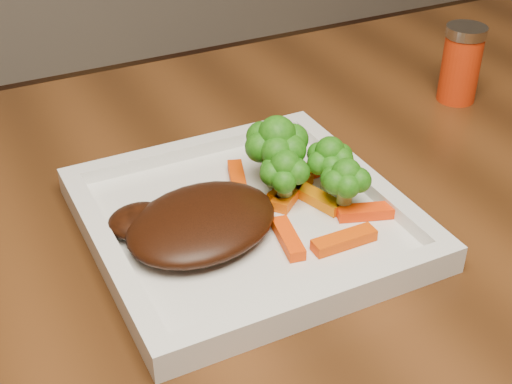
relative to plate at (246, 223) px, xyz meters
name	(u,v)px	position (x,y,z in m)	size (l,w,h in m)	color
plate	(246,223)	(0.00, 0.00, 0.00)	(0.27, 0.27, 0.01)	white
steak	(202,222)	(-0.05, -0.01, 0.02)	(0.14, 0.11, 0.03)	black
broccoli_0	(277,153)	(0.05, 0.04, 0.04)	(0.07, 0.07, 0.07)	#176310
broccoli_1	(329,160)	(0.09, 0.01, 0.04)	(0.05, 0.05, 0.06)	#386F12
broccoli_2	(346,184)	(0.08, -0.03, 0.04)	(0.05, 0.05, 0.06)	#2A7012
broccoli_3	(285,175)	(0.04, 0.01, 0.04)	(0.05, 0.05, 0.06)	#197A14
carrot_0	(344,240)	(0.06, -0.07, 0.01)	(0.06, 0.02, 0.01)	#E34403
carrot_1	(369,212)	(0.10, -0.05, 0.01)	(0.06, 0.02, 0.01)	#F43603
carrot_2	(288,238)	(0.02, -0.05, 0.01)	(0.05, 0.01, 0.01)	#FA3E04
carrot_3	(323,166)	(0.10, 0.04, 0.01)	(0.06, 0.02, 0.01)	#F43303
carrot_4	(237,178)	(0.02, 0.06, 0.01)	(0.05, 0.01, 0.01)	#DB3D03
carrot_5	(316,198)	(0.07, -0.01, 0.01)	(0.06, 0.01, 0.01)	orange
carrot_6	(291,188)	(0.05, 0.02, 0.01)	(0.05, 0.01, 0.01)	#ED5703
spice_shaker	(461,64)	(0.34, 0.12, 0.04)	(0.04, 0.04, 0.09)	red
carrot_7	(291,191)	(0.05, 0.01, 0.01)	(0.06, 0.02, 0.01)	#FF5C04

